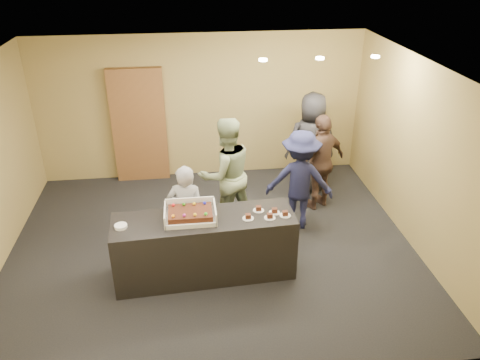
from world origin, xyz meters
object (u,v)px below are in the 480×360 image
(serving_counter, at_px, (205,247))
(person_sage_man, at_px, (226,174))
(sheet_cake, at_px, (190,213))
(person_brown_extra, at_px, (321,162))
(storage_cabinet, at_px, (139,126))
(person_server_grey, at_px, (187,213))
(person_navy_man, at_px, (300,180))
(person_dark_suit, at_px, (311,143))
(cake_box, at_px, (190,215))
(plate_stack, at_px, (121,226))

(serving_counter, relative_size, person_sage_man, 1.31)
(sheet_cake, height_order, person_brown_extra, person_brown_extra)
(storage_cabinet, bearing_deg, person_server_grey, -73.07)
(person_sage_man, height_order, person_navy_man, person_sage_man)
(serving_counter, xyz_separation_m, person_dark_suit, (2.03, 2.25, 0.46))
(cake_box, relative_size, person_sage_man, 0.36)
(person_dark_suit, bearing_deg, serving_counter, 49.85)
(cake_box, distance_m, plate_stack, 0.89)
(plate_stack, relative_size, person_dark_suit, 0.09)
(cake_box, bearing_deg, person_navy_man, 31.22)
(plate_stack, height_order, person_sage_man, person_sage_man)
(serving_counter, relative_size, person_brown_extra, 1.44)
(person_server_grey, bearing_deg, person_sage_man, -119.98)
(person_navy_man, bearing_deg, cake_box, 45.66)
(serving_counter, relative_size, person_dark_suit, 1.32)
(person_brown_extra, bearing_deg, cake_box, 7.02)
(sheet_cake, distance_m, person_brown_extra, 2.75)
(serving_counter, xyz_separation_m, sheet_cake, (-0.17, 0.00, 0.55))
(person_navy_man, xyz_separation_m, person_brown_extra, (0.50, 0.55, 0.02))
(person_server_grey, relative_size, person_dark_suit, 0.80)
(cake_box, height_order, person_brown_extra, person_brown_extra)
(storage_cabinet, xyz_separation_m, plate_stack, (-0.04, -3.14, -0.15))
(person_server_grey, bearing_deg, person_brown_extra, -142.73)
(sheet_cake, bearing_deg, person_brown_extra, 36.18)
(serving_counter, height_order, person_navy_man, person_navy_man)
(person_brown_extra, bearing_deg, person_sage_man, -14.45)
(cake_box, height_order, person_dark_suit, person_dark_suit)
(cake_box, height_order, plate_stack, cake_box)
(person_sage_man, relative_size, person_dark_suit, 1.00)
(cake_box, xyz_separation_m, person_dark_suit, (2.20, 2.22, -0.03))
(person_dark_suit, bearing_deg, person_navy_man, 69.58)
(serving_counter, bearing_deg, person_navy_man, 31.49)
(person_sage_man, distance_m, person_dark_suit, 1.93)
(person_dark_suit, bearing_deg, cake_box, 47.24)
(person_server_grey, bearing_deg, storage_cabinet, -63.10)
(serving_counter, bearing_deg, storage_cabinet, 105.31)
(storage_cabinet, xyz_separation_m, person_server_grey, (0.79, -2.60, -0.34))
(person_server_grey, height_order, person_navy_man, person_navy_man)
(person_navy_man, xyz_separation_m, person_dark_suit, (0.49, 1.18, 0.10))
(sheet_cake, distance_m, person_navy_man, 2.03)
(serving_counter, bearing_deg, cake_box, 168.73)
(person_sage_man, relative_size, person_brown_extra, 1.10)
(plate_stack, xyz_separation_m, person_brown_extra, (3.09, 1.71, -0.09))
(cake_box, distance_m, sheet_cake, 0.06)
(plate_stack, distance_m, person_server_grey, 1.01)
(storage_cabinet, bearing_deg, cake_box, -74.43)
(storage_cabinet, distance_m, person_brown_extra, 3.38)
(sheet_cake, bearing_deg, plate_stack, -174.25)
(person_navy_man, bearing_deg, serving_counter, 49.00)
(sheet_cake, relative_size, person_server_grey, 0.39)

